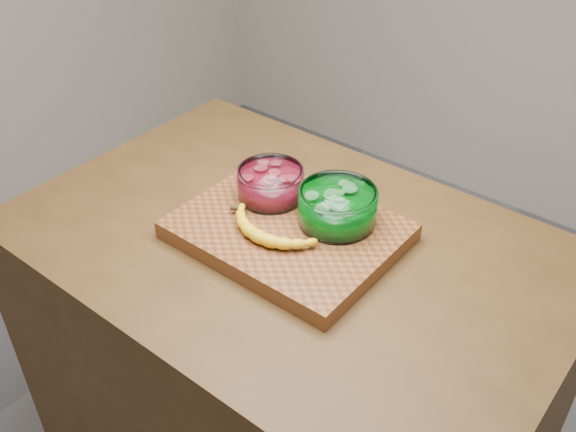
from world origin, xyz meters
The scene contains 5 objects.
counter centered at (0.00, 0.00, 0.45)m, with size 1.20×0.80×0.90m, color #482F15.
cutting_board centered at (0.00, 0.00, 0.92)m, with size 0.45×0.35×0.04m, color brown.
bowl_red centered at (-0.09, 0.06, 0.97)m, with size 0.15×0.15×0.07m.
bowl_green centered at (0.08, 0.07, 0.98)m, with size 0.17×0.17×0.08m.
banana centered at (-0.01, -0.06, 0.96)m, with size 0.24×0.11×0.03m, color yellow, non-canonical shape.
Camera 1 is at (0.68, -0.85, 1.76)m, focal length 40.00 mm.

